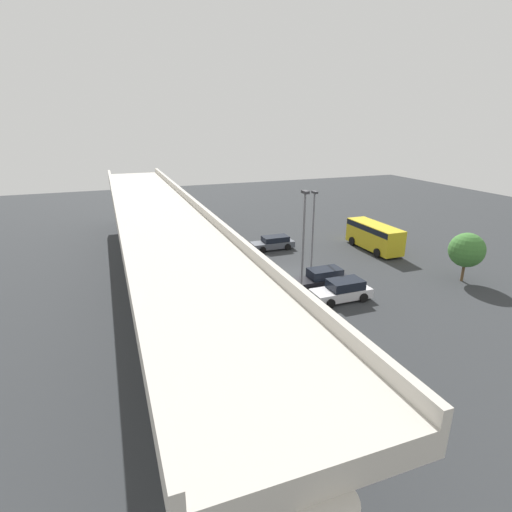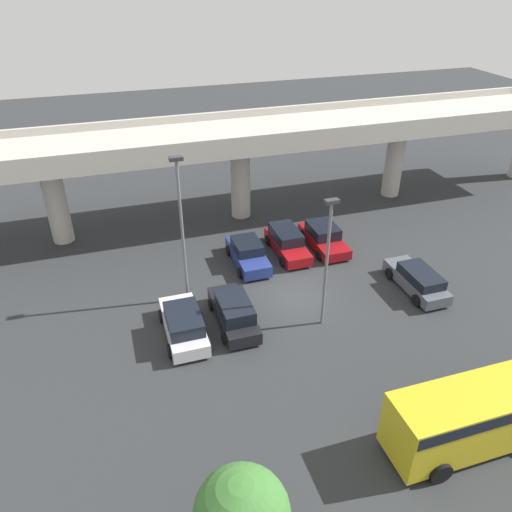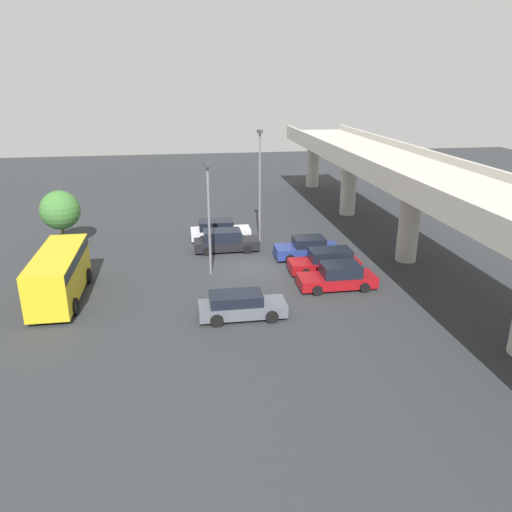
% 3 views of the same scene
% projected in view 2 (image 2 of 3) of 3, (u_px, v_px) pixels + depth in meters
% --- Properties ---
extents(ground_plane, '(111.16, 111.16, 0.00)m').
position_uv_depth(ground_plane, '(294.00, 296.00, 29.33)').
color(ground_plane, '#2D3033').
extents(highway_overpass, '(53.32, 6.46, 7.20)m').
position_uv_depth(highway_overpass, '(240.00, 143.00, 35.53)').
color(highway_overpass, '#BCB7AD').
rests_on(highway_overpass, ground_plane).
extents(parked_car_0, '(2.14, 4.74, 1.64)m').
position_uv_depth(parked_car_0, '(184.00, 324.00, 25.89)').
color(parked_car_0, silver).
rests_on(parked_car_0, ground_plane).
extents(parked_car_1, '(2.02, 4.82, 1.63)m').
position_uv_depth(parked_car_1, '(234.00, 312.00, 26.78)').
color(parked_car_1, black).
rests_on(parked_car_1, ground_plane).
extents(parked_car_2, '(2.07, 4.59, 1.57)m').
position_uv_depth(parked_car_2, '(248.00, 253.00, 32.11)').
color(parked_car_2, navy).
rests_on(parked_car_2, ground_plane).
extents(parked_car_3, '(2.00, 4.70, 1.60)m').
position_uv_depth(parked_car_3, '(287.00, 242.00, 33.30)').
color(parked_car_3, maroon).
rests_on(parked_car_3, ground_plane).
extents(parked_car_4, '(2.16, 4.80, 1.56)m').
position_uv_depth(parked_car_4, '(323.00, 237.00, 34.00)').
color(parked_car_4, maroon).
rests_on(parked_car_4, ground_plane).
extents(parked_car_5, '(1.98, 4.74, 1.45)m').
position_uv_depth(parked_car_5, '(417.00, 280.00, 29.54)').
color(parked_car_5, '#515660').
rests_on(parked_car_5, ground_plane).
extents(shuttle_bus, '(7.38, 2.61, 2.86)m').
position_uv_depth(shuttle_bus, '(478.00, 413.00, 19.70)').
color(shuttle_bus, gold).
rests_on(shuttle_bus, ground_plane).
extents(lamp_post_near_aisle, '(0.70, 0.35, 7.37)m').
position_uv_depth(lamp_post_near_aisle, '(327.00, 254.00, 24.96)').
color(lamp_post_near_aisle, slate).
rests_on(lamp_post_near_aisle, ground_plane).
extents(lamp_post_mid_lot, '(0.70, 0.35, 8.68)m').
position_uv_depth(lamp_post_mid_lot, '(182.00, 222.00, 26.47)').
color(lamp_post_mid_lot, slate).
rests_on(lamp_post_mid_lot, ground_plane).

